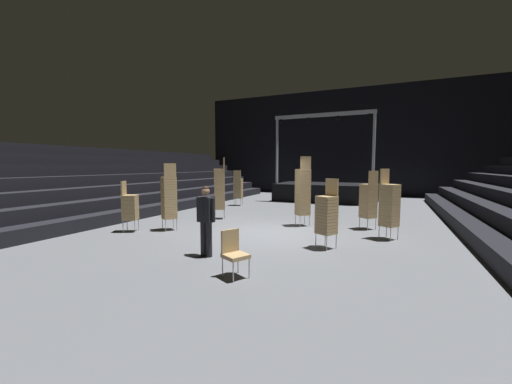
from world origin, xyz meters
TOP-DOWN VIEW (x-y plane):
  - ground_plane at (0.00, 0.00)m, footprint 22.00×30.00m
  - arena_end_wall at (0.00, 15.00)m, footprint 22.00×0.30m
  - bleacher_bank_left at (-8.38, 1.00)m, footprint 5.25×24.00m
  - stage_riser at (0.00, 10.21)m, footprint 6.11×3.59m
  - man_with_tie at (-0.38, -3.02)m, footprint 0.57×0.29m
  - chair_stack_front_left at (3.02, 2.01)m, footprint 0.62×0.62m
  - chair_stack_front_right at (3.70, 0.68)m, footprint 0.61×0.61m
  - chair_stack_mid_left at (-4.29, -1.66)m, footprint 0.59×0.59m
  - chair_stack_mid_right at (-3.24, -0.92)m, footprint 0.61×0.61m
  - chair_stack_mid_centre at (-2.82, 1.75)m, footprint 0.61×0.61m
  - chair_stack_rear_left at (-4.07, 5.88)m, footprint 0.52×0.52m
  - chair_stack_rear_right at (2.18, -1.10)m, footprint 0.60×0.60m
  - chair_stack_rear_centre at (0.76, 1.69)m, footprint 0.62×0.62m
  - loose_chair_near_man at (0.89, -3.97)m, footprint 0.59×0.59m

SIDE VIEW (x-z plane):
  - ground_plane at x=0.00m, z-range -0.10..0.00m
  - loose_chair_near_man at x=0.89m, z-range 0.06..1.01m
  - stage_riser at x=0.00m, z-range -2.01..3.24m
  - chair_stack_mid_left at x=-4.29m, z-range 0.00..1.71m
  - chair_stack_rear_right at x=2.18m, z-range 0.00..1.88m
  - chair_stack_rear_left at x=-4.07m, z-range 0.00..1.97m
  - man_with_tie at x=-0.38m, z-range 0.12..1.86m
  - chair_stack_front_left at x=3.02m, z-range 0.00..2.05m
  - chair_stack_front_right at x=3.70m, z-range 0.00..2.14m
  - chair_stack_mid_right at x=-3.24m, z-range 0.00..2.30m
  - chair_stack_mid_centre at x=-2.82m, z-range 0.00..2.56m
  - chair_stack_rear_centre at x=0.76m, z-range 0.00..2.56m
  - bleacher_bank_left at x=-8.38m, z-range 0.00..3.15m
  - arena_end_wall at x=0.00m, z-range 0.00..8.00m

